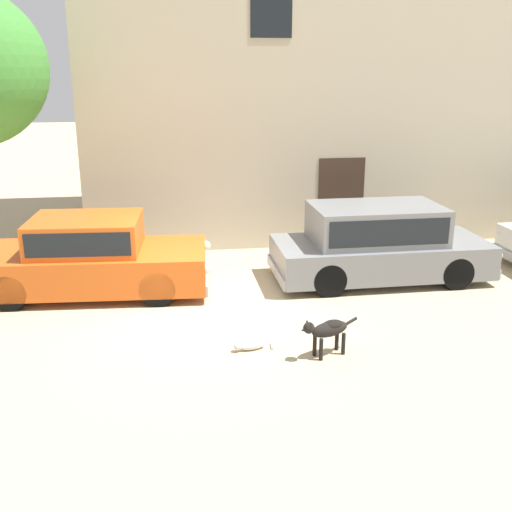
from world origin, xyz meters
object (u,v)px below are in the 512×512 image
(parked_sedan_second, at_px, (378,241))
(stray_cat, at_px, (251,345))
(parked_sedan_nearest, at_px, (90,256))
(stray_dog_spotted, at_px, (328,329))

(parked_sedan_second, distance_m, stray_cat, 4.16)
(parked_sedan_nearest, distance_m, stray_cat, 3.99)
(parked_sedan_second, distance_m, stray_dog_spotted, 3.71)
(parked_sedan_second, relative_size, stray_cat, 6.99)
(parked_sedan_nearest, distance_m, parked_sedan_second, 5.61)
(parked_sedan_nearest, xyz_separation_m, stray_cat, (2.66, -2.90, -0.65))
(parked_sedan_second, xyz_separation_m, stray_dog_spotted, (-1.85, -3.19, -0.37))
(parked_sedan_nearest, relative_size, stray_cat, 7.26)
(stray_dog_spotted, bearing_deg, parked_sedan_nearest, -61.30)
(stray_dog_spotted, height_order, stray_cat, stray_dog_spotted)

